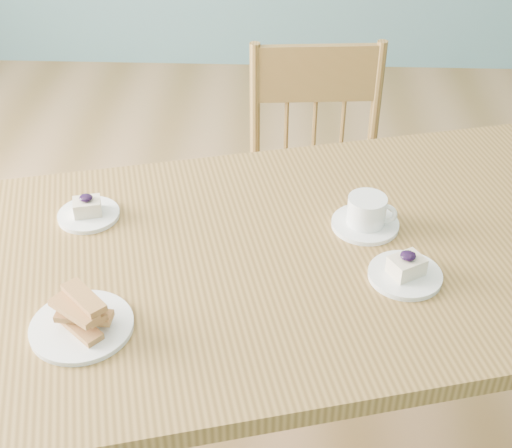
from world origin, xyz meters
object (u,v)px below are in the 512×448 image
dining_chair (316,194)px  cheesecake_plate_far (88,211)px  cheesecake_plate_near (406,271)px  biscotti_plate (80,319)px  coffee_cup (367,214)px  dining_table (333,272)px

dining_chair → cheesecake_plate_far: dining_chair is taller
cheesecake_plate_near → biscotti_plate: bearing=-164.5°
cheesecake_plate_far → coffee_cup: size_ratio=0.93×
dining_chair → cheesecake_plate_near: 0.84m
dining_table → biscotti_plate: (-0.48, -0.27, 0.10)m
dining_chair → coffee_cup: bearing=-87.2°
dining_table → cheesecake_plate_far: (-0.55, 0.08, 0.09)m
dining_table → biscotti_plate: biscotti_plate is taller
dining_chair → coffee_cup: size_ratio=6.13×
cheesecake_plate_far → biscotti_plate: (0.07, -0.35, 0.01)m
cheesecake_plate_far → coffee_cup: 0.62m
coffee_cup → biscotti_plate: bearing=-133.0°
cheesecake_plate_near → biscotti_plate: (-0.61, -0.17, 0.01)m
dining_chair → coffee_cup: (0.08, -0.59, 0.34)m
dining_chair → biscotti_plate: size_ratio=4.76×
cheesecake_plate_near → coffee_cup: bearing=110.7°
dining_chair → cheesecake_plate_far: 0.86m
cheesecake_plate_far → biscotti_plate: 0.36m
coffee_cup → cheesecake_plate_near: bearing=-54.2°
dining_table → coffee_cup: size_ratio=10.85×
dining_table → cheesecake_plate_far: 0.56m
cheesecake_plate_near → biscotti_plate: biscotti_plate is taller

